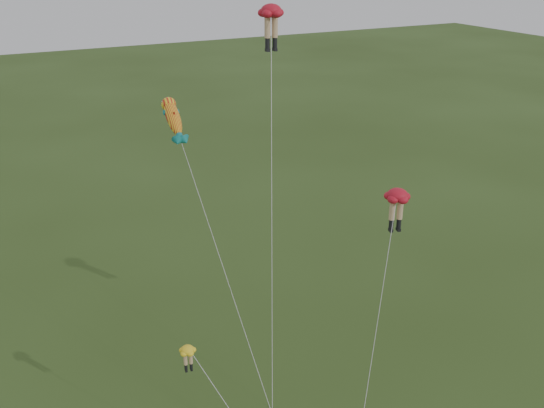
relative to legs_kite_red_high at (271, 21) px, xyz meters
name	(u,v)px	position (x,y,z in m)	size (l,w,h in m)	color
legs_kite_red_high	(271,21)	(0.00, 0.00, 0.00)	(4.90, 9.03, 23.38)	red
legs_kite_red_mid	(397,202)	(5.01, -5.75, -9.45)	(6.38, 6.04, 13.75)	red
legs_kite_yellow	(193,359)	(-7.52, -5.88, -15.87)	(3.88, 6.37, 7.28)	yellow
fish_kite	(174,118)	(-5.18, 2.16, -5.32)	(2.38, 12.96, 18.44)	yellow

